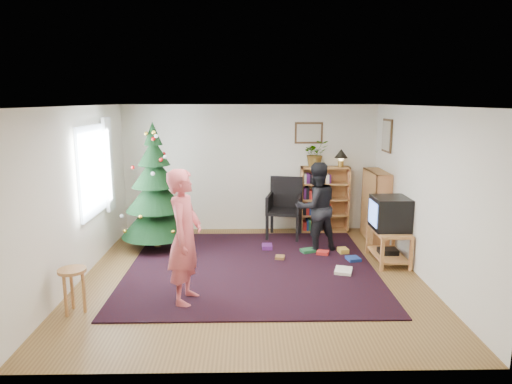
{
  "coord_description": "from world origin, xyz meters",
  "views": [
    {
      "loc": [
        -0.06,
        -6.47,
        2.58
      ],
      "look_at": [
        0.08,
        0.86,
        1.1
      ],
      "focal_mm": 32.0,
      "sensor_mm": 36.0,
      "label": 1
    }
  ],
  "objects_px": {
    "crt_tv": "(390,213)",
    "person_standing": "(185,237)",
    "christmas_tree": "(156,197)",
    "stool": "(73,279)",
    "table_lamp": "(341,155)",
    "tv_stand": "(388,242)",
    "bookshelf_right": "(376,205)",
    "bookshelf_back": "(324,198)",
    "potted_plant": "(316,153)",
    "armchair": "(284,204)",
    "picture_back": "(309,133)",
    "picture_right": "(387,136)",
    "person_by_chair": "(316,207)"
  },
  "relations": [
    {
      "from": "christmas_tree",
      "to": "potted_plant",
      "type": "xyz_separation_m",
      "value": [
        2.93,
        1.01,
        0.63
      ]
    },
    {
      "from": "stool",
      "to": "person_by_chair",
      "type": "relative_size",
      "value": 0.36
    },
    {
      "from": "armchair",
      "to": "table_lamp",
      "type": "height_order",
      "value": "table_lamp"
    },
    {
      "from": "person_standing",
      "to": "table_lamp",
      "type": "distance_m",
      "value": 4.22
    },
    {
      "from": "bookshelf_right",
      "to": "picture_back",
      "type": "bearing_deg",
      "value": 59.42
    },
    {
      "from": "armchair",
      "to": "person_standing",
      "type": "xyz_separation_m",
      "value": [
        -1.49,
        -2.92,
        0.25
      ]
    },
    {
      "from": "christmas_tree",
      "to": "person_standing",
      "type": "distance_m",
      "value": 2.37
    },
    {
      "from": "christmas_tree",
      "to": "crt_tv",
      "type": "relative_size",
      "value": 3.72
    },
    {
      "from": "tv_stand",
      "to": "stool",
      "type": "height_order",
      "value": "stool"
    },
    {
      "from": "bookshelf_right",
      "to": "armchair",
      "type": "distance_m",
      "value": 1.72
    },
    {
      "from": "tv_stand",
      "to": "person_by_chair",
      "type": "bearing_deg",
      "value": 151.8
    },
    {
      "from": "tv_stand",
      "to": "crt_tv",
      "type": "relative_size",
      "value": 1.52
    },
    {
      "from": "picture_back",
      "to": "bookshelf_right",
      "type": "xyz_separation_m",
      "value": [
        1.19,
        -0.7,
        -1.29
      ]
    },
    {
      "from": "armchair",
      "to": "table_lamp",
      "type": "distance_m",
      "value": 1.49
    },
    {
      "from": "potted_plant",
      "to": "person_by_chair",
      "type": "bearing_deg",
      "value": -97.31
    },
    {
      "from": "person_standing",
      "to": "bookshelf_right",
      "type": "bearing_deg",
      "value": -40.15
    },
    {
      "from": "picture_back",
      "to": "tv_stand",
      "type": "height_order",
      "value": "picture_back"
    },
    {
      "from": "christmas_tree",
      "to": "picture_back",
      "type": "bearing_deg",
      "value": 22.13
    },
    {
      "from": "potted_plant",
      "to": "crt_tv",
      "type": "bearing_deg",
      "value": -62.41
    },
    {
      "from": "picture_back",
      "to": "christmas_tree",
      "type": "xyz_separation_m",
      "value": [
        -2.81,
        -1.14,
        -1.02
      ]
    },
    {
      "from": "bookshelf_right",
      "to": "potted_plant",
      "type": "relative_size",
      "value": 2.48
    },
    {
      "from": "bookshelf_back",
      "to": "potted_plant",
      "type": "relative_size",
      "value": 2.48
    },
    {
      "from": "picture_right",
      "to": "crt_tv",
      "type": "relative_size",
      "value": 1.0
    },
    {
      "from": "table_lamp",
      "to": "bookshelf_back",
      "type": "bearing_deg",
      "value": 180.0
    },
    {
      "from": "picture_right",
      "to": "christmas_tree",
      "type": "distance_m",
      "value": 4.28
    },
    {
      "from": "person_by_chair",
      "to": "potted_plant",
      "type": "bearing_deg",
      "value": -117.64
    },
    {
      "from": "person_standing",
      "to": "table_lamp",
      "type": "relative_size",
      "value": 5.01
    },
    {
      "from": "picture_right",
      "to": "person_by_chair",
      "type": "relative_size",
      "value": 0.39
    },
    {
      "from": "crt_tv",
      "to": "potted_plant",
      "type": "relative_size",
      "value": 1.14
    },
    {
      "from": "stool",
      "to": "table_lamp",
      "type": "bearing_deg",
      "value": 41.56
    },
    {
      "from": "tv_stand",
      "to": "picture_right",
      "type": "bearing_deg",
      "value": 78.14
    },
    {
      "from": "bookshelf_right",
      "to": "crt_tv",
      "type": "xyz_separation_m",
      "value": [
        -0.12,
        -1.24,
        0.15
      ]
    },
    {
      "from": "picture_back",
      "to": "armchair",
      "type": "distance_m",
      "value": 1.49
    },
    {
      "from": "tv_stand",
      "to": "armchair",
      "type": "relative_size",
      "value": 0.8
    },
    {
      "from": "christmas_tree",
      "to": "bookshelf_right",
      "type": "height_order",
      "value": "christmas_tree"
    },
    {
      "from": "picture_back",
      "to": "christmas_tree",
      "type": "height_order",
      "value": "christmas_tree"
    },
    {
      "from": "tv_stand",
      "to": "bookshelf_right",
      "type": "bearing_deg",
      "value": 84.45
    },
    {
      "from": "bookshelf_back",
      "to": "person_by_chair",
      "type": "bearing_deg",
      "value": -106.33
    },
    {
      "from": "picture_right",
      "to": "armchair",
      "type": "distance_m",
      "value": 2.28
    },
    {
      "from": "crt_tv",
      "to": "person_standing",
      "type": "xyz_separation_m",
      "value": [
        -3.07,
        -1.43,
        0.06
      ]
    },
    {
      "from": "picture_back",
      "to": "armchair",
      "type": "height_order",
      "value": "picture_back"
    },
    {
      "from": "armchair",
      "to": "person_by_chair",
      "type": "distance_m",
      "value": 1.03
    },
    {
      "from": "person_standing",
      "to": "potted_plant",
      "type": "relative_size",
      "value": 3.34
    },
    {
      "from": "table_lamp",
      "to": "stool",
      "type": "bearing_deg",
      "value": -138.44
    },
    {
      "from": "picture_right",
      "to": "armchair",
      "type": "bearing_deg",
      "value": 171.59
    },
    {
      "from": "crt_tv",
      "to": "person_standing",
      "type": "bearing_deg",
      "value": -155.01
    },
    {
      "from": "person_standing",
      "to": "person_by_chair",
      "type": "xyz_separation_m",
      "value": [
        1.97,
        2.02,
        -0.1
      ]
    },
    {
      "from": "picture_right",
      "to": "tv_stand",
      "type": "relative_size",
      "value": 0.66
    },
    {
      "from": "armchair",
      "to": "stool",
      "type": "height_order",
      "value": "armchair"
    },
    {
      "from": "table_lamp",
      "to": "crt_tv",
      "type": "bearing_deg",
      "value": -76.22
    }
  ]
}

